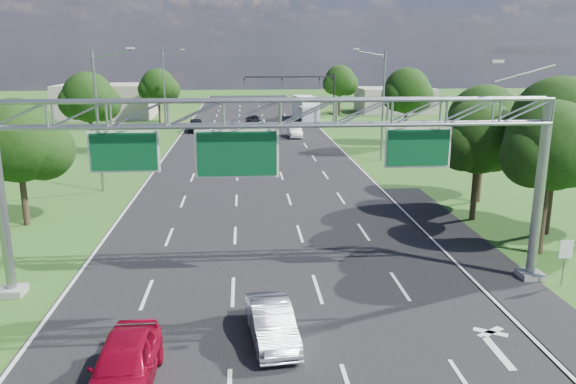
{
  "coord_description": "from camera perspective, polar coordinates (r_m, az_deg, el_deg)",
  "views": [
    {
      "loc": [
        -1.22,
        -10.59,
        9.9
      ],
      "look_at": [
        0.89,
        15.96,
        3.2
      ],
      "focal_mm": 35.0,
      "sensor_mm": 36.0,
      "label": 1
    }
  ],
  "objects": [
    {
      "name": "box_truck",
      "position": [
        82.86,
        1.88,
        8.4
      ],
      "size": [
        3.45,
        9.38,
        3.45
      ],
      "rotation": [
        0.0,
        0.0,
        0.13
      ],
      "color": "white",
      "rests_on": "ground"
    },
    {
      "name": "car_queue_c",
      "position": [
        72.4,
        -9.35,
        6.73
      ],
      "size": [
        2.28,
        4.94,
        1.64
      ],
      "primitive_type": "imported",
      "rotation": [
        0.0,
        0.0,
        0.07
      ],
      "color": "black",
      "rests_on": "ground"
    },
    {
      "name": "streetlight_l_far",
      "position": [
        76.38,
        -12.34,
        10.56
      ],
      "size": [
        2.97,
        0.22,
        10.16
      ],
      "color": "gray",
      "rests_on": "ground"
    },
    {
      "name": "tree_verge_rd",
      "position": [
        61.28,
        12.04,
        9.82
      ],
      "size": [
        5.76,
        4.8,
        8.28
      ],
      "color": "#2D2116",
      "rests_on": "ground"
    },
    {
      "name": "tree_verge_lc",
      "position": [
        81.62,
        -13.0,
        10.31
      ],
      "size": [
        5.76,
        4.8,
        7.62
      ],
      "color": "#2D2116",
      "rests_on": "ground"
    },
    {
      "name": "tree_verge_re",
      "position": [
        90.06,
        5.34,
        11.06
      ],
      "size": [
        5.76,
        4.8,
        7.84
      ],
      "color": "#2D2116",
      "rests_on": "ground"
    },
    {
      "name": "car_queue_b",
      "position": [
        78.98,
        -3.56,
        7.33
      ],
      "size": [
        2.13,
        4.35,
        1.19
      ],
      "primitive_type": "imported",
      "rotation": [
        0.0,
        0.0,
        0.04
      ],
      "color": "black",
      "rests_on": "ground"
    },
    {
      "name": "regulatory_sign",
      "position": [
        26.85,
        26.36,
        -5.62
      ],
      "size": [
        0.6,
        0.08,
        2.1
      ],
      "color": "gray",
      "rests_on": "ground"
    },
    {
      "name": "red_coupe",
      "position": [
        18.23,
        -16.27,
        -16.47
      ],
      "size": [
        1.89,
        4.65,
        1.58
      ],
      "primitive_type": "imported",
      "rotation": [
        0.0,
        0.0,
        0.0
      ],
      "color": "maroon",
      "rests_on": "ground"
    },
    {
      "name": "streetlight_l_near",
      "position": [
        42.05,
        -18.56,
        7.5
      ],
      "size": [
        2.97,
        0.22,
        10.16
      ],
      "color": "gray",
      "rests_on": "ground"
    },
    {
      "name": "traffic_signal",
      "position": [
        76.24,
        2.05,
        10.55
      ],
      "size": [
        12.21,
        0.24,
        7.0
      ],
      "color": "black",
      "rests_on": "ground"
    },
    {
      "name": "car_queue_a",
      "position": [
        58.39,
        -6.38,
        4.89
      ],
      "size": [
        2.33,
        4.53,
        1.26
      ],
      "primitive_type": "imported",
      "rotation": [
        0.0,
        0.0,
        0.14
      ],
      "color": "silver",
      "rests_on": "ground"
    },
    {
      "name": "road",
      "position": [
        41.8,
        -2.75,
        0.4
      ],
      "size": [
        18.0,
        180.0,
        0.02
      ],
      "primitive_type": "cube",
      "color": "black",
      "rests_on": "ground"
    },
    {
      "name": "building_right",
      "position": [
        96.29,
        10.79,
        9.17
      ],
      "size": [
        12.0,
        9.0,
        4.0
      ],
      "primitive_type": "cube",
      "color": "#AD9F91",
      "rests_on": "ground"
    },
    {
      "name": "building_left",
      "position": [
        91.3,
        -17.91,
        8.8
      ],
      "size": [
        14.0,
        10.0,
        5.0
      ],
      "primitive_type": "cube",
      "color": "#AD9F91",
      "rests_on": "ground"
    },
    {
      "name": "tree_verge_lb",
      "position": [
        57.71,
        -19.54,
        8.86
      ],
      "size": [
        5.76,
        4.8,
        8.06
      ],
      "color": "#2D2116",
      "rests_on": "ground"
    },
    {
      "name": "road_flare",
      "position": [
        28.86,
        19.22,
        -6.76
      ],
      "size": [
        3.0,
        30.0,
        0.02
      ],
      "primitive_type": "cube",
      "color": "black",
      "rests_on": "ground"
    },
    {
      "name": "car_queue_d",
      "position": [
        66.66,
        0.71,
        6.17
      ],
      "size": [
        1.55,
        4.17,
        1.36
      ],
      "primitive_type": "imported",
      "rotation": [
        0.0,
        0.0,
        0.03
      ],
      "color": "silver",
      "rests_on": "ground"
    },
    {
      "name": "sign_gantry",
      "position": [
        22.84,
        -0.62,
        6.55
      ],
      "size": [
        23.5,
        1.0,
        9.56
      ],
      "color": "gray",
      "rests_on": "ground"
    },
    {
      "name": "streetlight_r_mid",
      "position": [
        52.3,
        9.44,
        9.19
      ],
      "size": [
        2.97,
        0.22,
        10.16
      ],
      "color": "gray",
      "rests_on": "ground"
    },
    {
      "name": "tree_verge_la",
      "position": [
        35.39,
        -25.61,
        4.38
      ],
      "size": [
        5.76,
        4.8,
        7.4
      ],
      "color": "#2D2116",
      "rests_on": "ground"
    },
    {
      "name": "tree_cluster_right",
      "position": [
        34.12,
        23.6,
        5.22
      ],
      "size": [
        9.91,
        14.6,
        8.68
      ],
      "color": "#2D2116",
      "rests_on": "ground"
    },
    {
      "name": "silver_sedan",
      "position": [
        20.16,
        -1.67,
        -13.12
      ],
      "size": [
        1.89,
        4.23,
        1.35
      ],
      "primitive_type": "imported",
      "rotation": [
        0.0,
        0.0,
        0.11
      ],
      "color": "silver",
      "rests_on": "ground"
    },
    {
      "name": "ground",
      "position": [
        41.8,
        -2.75,
        0.4
      ],
      "size": [
        220.0,
        220.0,
        0.0
      ],
      "primitive_type": "plane",
      "color": "#315319",
      "rests_on": "ground"
    }
  ]
}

